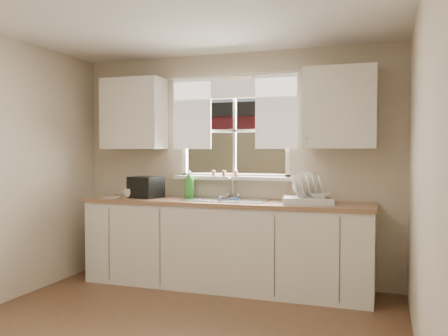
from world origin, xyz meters
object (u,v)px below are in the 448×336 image
(dish_rack, at_px, (308,196))
(cup, at_px, (129,193))
(black_appliance, at_px, (146,187))
(soap_bottle_a, at_px, (189,184))

(dish_rack, distance_m, cup, 1.96)
(dish_rack, distance_m, black_appliance, 1.79)
(dish_rack, height_order, soap_bottle_a, dish_rack)
(cup, bearing_deg, dish_rack, 19.34)
(cup, height_order, black_appliance, black_appliance)
(black_appliance, bearing_deg, soap_bottle_a, 30.07)
(soap_bottle_a, bearing_deg, cup, -167.26)
(dish_rack, xyz_separation_m, soap_bottle_a, (-1.33, 0.15, 0.08))
(black_appliance, bearing_deg, dish_rack, 12.93)
(dish_rack, relative_size, soap_bottle_a, 1.75)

